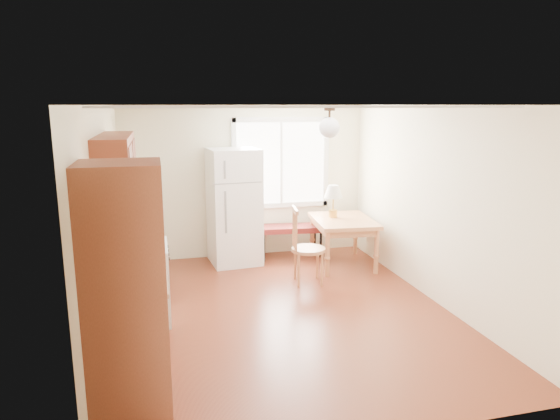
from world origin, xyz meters
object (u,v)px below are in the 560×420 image
object	(u,v)px
refrigerator	(234,207)
dining_table	(343,225)
chair	(301,240)
bench	(290,229)

from	to	relation	value
refrigerator	dining_table	xyz separation A→B (m)	(1.65, -0.53, -0.28)
refrigerator	chair	xyz separation A→B (m)	(0.76, -1.19, -0.29)
dining_table	chair	xyz separation A→B (m)	(-0.88, -0.66, -0.01)
chair	dining_table	bearing A→B (deg)	44.32
bench	dining_table	size ratio (longest dim) A/B	0.94
bench	dining_table	world-z (taller)	dining_table
refrigerator	chair	world-z (taller)	refrigerator
refrigerator	bench	distance (m)	1.05
refrigerator	chair	size ratio (longest dim) A/B	1.68
bench	dining_table	distance (m)	0.94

